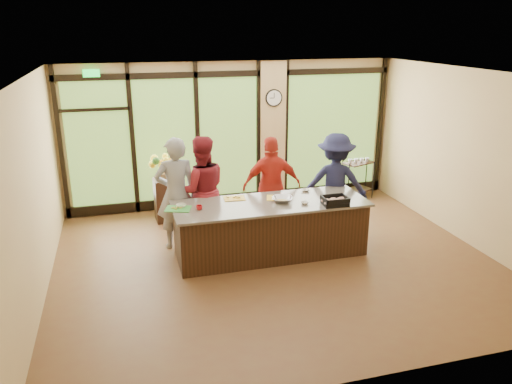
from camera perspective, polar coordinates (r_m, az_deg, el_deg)
floor at (r=8.26m, az=2.23°, el=-7.90°), size 7.00×7.00×0.00m
ceiling at (r=7.43m, az=2.53°, el=13.30°), size 7.00×7.00×0.00m
back_wall at (r=10.52m, az=-2.66°, el=6.57°), size 7.00×0.00×7.00m
left_wall at (r=7.46m, az=-24.14°, el=-0.08°), size 0.00×6.00×6.00m
right_wall at (r=9.37m, az=23.25°, el=3.58°), size 0.00×6.00×6.00m
window_wall at (r=10.54m, az=-1.72°, el=6.02°), size 6.90×0.12×3.00m
island_base at (r=8.34m, az=1.64°, el=-4.31°), size 3.10×1.00×0.88m
countertop at (r=8.17m, az=1.67°, el=-1.34°), size 3.20×1.10×0.04m
wall_clock at (r=10.49m, az=2.06°, el=10.70°), size 0.36×0.04×0.36m
cook_left at (r=8.54m, az=-9.11°, el=-0.16°), size 0.73×0.49×1.95m
cook_midleft at (r=8.72m, az=-6.26°, el=0.23°), size 0.93×0.72×1.91m
cook_midright at (r=9.03m, az=1.82°, el=0.68°), size 1.10×0.55×1.82m
cook_right at (r=9.27m, az=9.01°, el=1.03°), size 1.37×1.09×1.85m
roasting_pan at (r=8.14m, az=9.00°, el=-1.23°), size 0.42×0.34×0.07m
mixing_bowl at (r=8.19m, az=3.00°, el=-0.86°), size 0.42×0.42×0.08m
cutting_board_left at (r=7.96m, az=-8.90°, el=-1.91°), size 0.46×0.40×0.01m
cutting_board_center at (r=8.35m, az=-2.49°, el=-0.73°), size 0.37×0.29×0.01m
cutting_board_right at (r=8.36m, az=2.56°, el=-0.68°), size 0.45×0.39×0.01m
prep_bowl_near at (r=8.03m, az=-8.56°, el=-1.58°), size 0.20×0.20×0.05m
prep_bowl_mid at (r=8.12m, az=5.59°, el=-1.25°), size 0.16×0.16×0.04m
prep_bowl_far at (r=8.76m, az=5.68°, el=0.22°), size 0.17×0.17×0.04m
red_ramekin at (r=7.87m, az=-6.50°, el=-1.79°), size 0.13×0.13×0.08m
flower_stand at (r=9.94m, az=-10.25°, el=-0.88°), size 0.45×0.45×0.85m
flower_vase at (r=9.77m, az=-10.44°, el=2.26°), size 0.37×0.37×0.29m
bar_cart at (r=11.31m, az=11.56°, el=2.02°), size 0.74×0.58×0.90m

